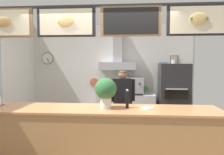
{
  "coord_description": "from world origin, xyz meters",
  "views": [
    {
      "loc": [
        0.5,
        -3.67,
        1.71
      ],
      "look_at": [
        0.15,
        0.63,
        1.42
      ],
      "focal_mm": 34.78,
      "sensor_mm": 36.0,
      "label": 1
    }
  ],
  "objects": [
    {
      "name": "espresso_machine",
      "position": [
        0.59,
        1.87,
        1.12
      ],
      "size": [
        0.53,
        0.45,
        0.41
      ],
      "color": "#A3A5AD",
      "rests_on": "back_prep_counter"
    },
    {
      "name": "shop_worker",
      "position": [
        0.36,
        0.78,
        0.84
      ],
      "size": [
        0.51,
        0.28,
        1.56
      ],
      "rotation": [
        0.0,
        0.0,
        3.32
      ],
      "color": "#232328",
      "rests_on": "ground_plane"
    },
    {
      "name": "condiment_plate",
      "position": [
        0.77,
        -0.45,
        1.05
      ],
      "size": [
        0.19,
        0.19,
        0.01
      ],
      "color": "white",
      "rests_on": "service_counter"
    },
    {
      "name": "potted_sage",
      "position": [
        -0.07,
        1.92,
        1.04
      ],
      "size": [
        0.17,
        0.17,
        0.22
      ],
      "color": "#9E563D",
      "rests_on": "back_prep_counter"
    },
    {
      "name": "potted_basil",
      "position": [
        0.23,
        1.93,
        1.07
      ],
      "size": [
        0.21,
        0.21,
        0.26
      ],
      "color": "#9E563D",
      "rests_on": "back_prep_counter"
    },
    {
      "name": "basil_vase",
      "position": [
        0.15,
        -0.51,
        1.3
      ],
      "size": [
        0.32,
        0.32,
        0.45
      ],
      "color": "silver",
      "rests_on": "service_counter"
    },
    {
      "name": "back_prep_counter",
      "position": [
        0.41,
        1.89,
        0.45
      ],
      "size": [
        1.47,
        0.58,
        0.92
      ],
      "color": "silver",
      "rests_on": "ground_plane"
    },
    {
      "name": "pepper_grinder",
      "position": [
        0.47,
        -0.46,
        1.18
      ],
      "size": [
        0.05,
        0.05,
        0.29
      ],
      "color": "black",
      "rests_on": "service_counter"
    },
    {
      "name": "service_counter",
      "position": [
        0.0,
        -0.5,
        0.52
      ],
      "size": [
        3.67,
        0.75,
        1.04
      ],
      "color": "#B77F4C",
      "rests_on": "ground_plane"
    },
    {
      "name": "back_wall_assembly",
      "position": [
        0.01,
        2.11,
        1.48
      ],
      "size": [
        4.41,
        2.63,
        2.77
      ],
      "color": "#9E9E99",
      "rests_on": "ground_plane"
    },
    {
      "name": "potted_thyme",
      "position": [
        0.92,
        1.89,
        1.03
      ],
      "size": [
        0.17,
        0.17,
        0.2
      ],
      "color": "beige",
      "rests_on": "back_prep_counter"
    },
    {
      "name": "pizza_oven",
      "position": [
        1.59,
        1.74,
        0.85
      ],
      "size": [
        0.71,
        0.69,
        1.8
      ],
      "color": "#232326",
      "rests_on": "ground_plane"
    }
  ]
}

